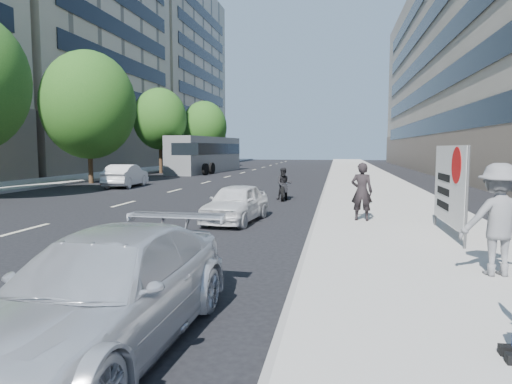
% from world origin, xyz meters
% --- Properties ---
extents(ground, '(160.00, 160.00, 0.00)m').
position_xyz_m(ground, '(0.00, 0.00, 0.00)').
color(ground, black).
rests_on(ground, ground).
extents(near_sidewalk, '(5.00, 120.00, 0.15)m').
position_xyz_m(near_sidewalk, '(4.00, 20.00, 0.07)').
color(near_sidewalk, '#A8A49D').
rests_on(near_sidewalk, ground).
extents(far_sidewalk, '(4.50, 120.00, 0.15)m').
position_xyz_m(far_sidewalk, '(-16.75, 20.00, 0.07)').
color(far_sidewalk, '#A8A49D').
rests_on(far_sidewalk, ground).
extents(far_bldg_mid, '(22.00, 26.00, 34.00)m').
position_xyz_m(far_bldg_mid, '(-30.00, 34.00, 17.00)').
color(far_bldg_mid, '#BFAE8F').
rests_on(far_bldg_mid, ground).
extents(far_bldg_north, '(22.00, 28.00, 28.00)m').
position_xyz_m(far_bldg_north, '(-30.00, 62.00, 14.00)').
color(far_bldg_north, '#BFAE8F').
rests_on(far_bldg_north, ground).
extents(tree_far_c, '(6.00, 6.00, 8.47)m').
position_xyz_m(tree_far_c, '(-13.70, 18.00, 5.02)').
color(tree_far_c, '#382616').
rests_on(tree_far_c, ground).
extents(tree_far_d, '(4.80, 4.80, 7.65)m').
position_xyz_m(tree_far_d, '(-13.70, 30.00, 4.89)').
color(tree_far_d, '#382616').
rests_on(tree_far_d, ground).
extents(tree_far_e, '(5.40, 5.40, 7.89)m').
position_xyz_m(tree_far_e, '(-13.70, 44.00, 4.78)').
color(tree_far_e, '#382616').
rests_on(tree_far_e, ground).
extents(jogger, '(1.31, 0.87, 1.89)m').
position_xyz_m(jogger, '(4.75, -1.17, 1.10)').
color(jogger, slate).
rests_on(jogger, near_sidewalk).
extents(pedestrian_woman, '(0.68, 0.50, 1.72)m').
position_xyz_m(pedestrian_woman, '(2.82, 4.40, 1.01)').
color(pedestrian_woman, black).
rests_on(pedestrian_woman, near_sidewalk).
extents(protest_banner, '(0.08, 3.06, 2.20)m').
position_xyz_m(protest_banner, '(4.78, 2.38, 1.40)').
color(protest_banner, '#4C4C4C').
rests_on(protest_banner, near_sidewalk).
extents(parked_sedan, '(2.03, 4.62, 1.32)m').
position_xyz_m(parked_sedan, '(-0.50, -4.62, 0.66)').
color(parked_sedan, silver).
rests_on(parked_sedan, ground).
extents(white_sedan_near, '(1.77, 3.59, 1.18)m').
position_xyz_m(white_sedan_near, '(-1.00, 4.42, 0.59)').
color(white_sedan_near, silver).
rests_on(white_sedan_near, ground).
extents(white_sedan_mid, '(1.73, 4.13, 1.33)m').
position_xyz_m(white_sedan_mid, '(-10.15, 15.70, 0.66)').
color(white_sedan_mid, silver).
rests_on(white_sedan_mid, ground).
extents(motorcycle, '(0.75, 2.05, 1.42)m').
position_xyz_m(motorcycle, '(-0.21, 10.71, 0.64)').
color(motorcycle, black).
rests_on(motorcycle, ground).
extents(bus, '(3.98, 12.30, 3.30)m').
position_xyz_m(bus, '(-10.03, 32.03, 1.64)').
color(bus, slate).
rests_on(bus, ground).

